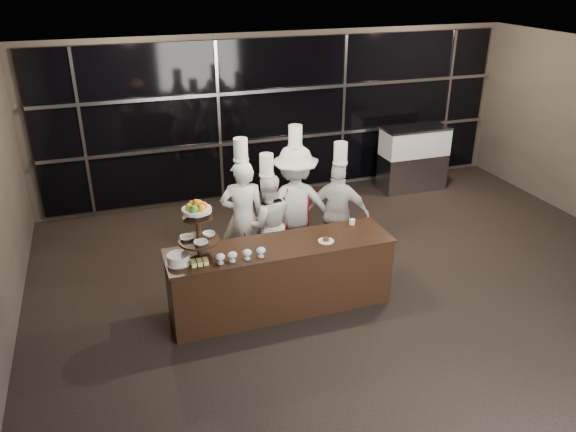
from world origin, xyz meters
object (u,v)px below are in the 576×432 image
object	(u,v)px
chef_b	(267,223)
display_stand	(198,225)
buffet_counter	(281,276)
chef_d	(338,212)
display_case	(414,155)
chef_a	(243,217)
layer_cake	(178,259)
chef_c	(295,205)

from	to	relation	value
chef_b	display_stand	bearing A→B (deg)	-138.56
buffet_counter	chef_d	world-z (taller)	chef_d
display_case	chef_a	xyz separation A→B (m)	(-3.94, -2.09, 0.19)
buffet_counter	display_case	size ratio (longest dim) A/B	2.21
display_stand	display_case	bearing A→B (deg)	33.52
display_case	chef_a	distance (m)	4.47
layer_cake	chef_c	bearing A→B (deg)	32.99
chef_d	display_case	bearing A→B (deg)	40.92
display_stand	layer_cake	world-z (taller)	display_stand
chef_a	chef_c	size ratio (longest dim) A/B	0.97
chef_c	chef_d	bearing A→B (deg)	-22.38
display_stand	buffet_counter	bearing A→B (deg)	0.01
display_case	chef_c	world-z (taller)	chef_c
layer_cake	chef_b	bearing A→B (deg)	36.96
buffet_counter	chef_b	xyz separation A→B (m)	(0.13, 1.00, 0.28)
layer_cake	display_case	bearing A→B (deg)	32.52
chef_b	chef_c	xyz separation A→B (m)	(0.47, 0.16, 0.15)
chef_a	chef_c	world-z (taller)	chef_c
display_stand	layer_cake	xyz separation A→B (m)	(-0.26, -0.05, -0.37)
buffet_counter	chef_d	size ratio (longest dim) A/B	1.54
display_case	chef_c	bearing A→B (deg)	-147.76
display_case	chef_b	size ratio (longest dim) A/B	0.73
chef_b	chef_c	size ratio (longest dim) A/B	0.85
chef_b	chef_d	world-z (taller)	chef_d
buffet_counter	chef_a	size ratio (longest dim) A/B	1.42
buffet_counter	display_case	bearing A→B (deg)	40.02
chef_c	chef_d	distance (m)	0.63
chef_a	display_case	bearing A→B (deg)	27.97
buffet_counter	chef_b	size ratio (longest dim) A/B	1.61
layer_cake	chef_b	distance (m)	1.76
chef_a	buffet_counter	bearing A→B (deg)	-79.01
layer_cake	chef_c	world-z (taller)	chef_c
display_case	chef_a	bearing A→B (deg)	-152.03
display_case	chef_b	distance (m)	4.19
chef_a	chef_c	bearing A→B (deg)	8.08
display_case	chef_d	bearing A→B (deg)	-139.08
display_case	chef_c	size ratio (longest dim) A/B	0.62
buffet_counter	layer_cake	distance (m)	1.36
buffet_counter	chef_a	xyz separation A→B (m)	(-0.20, 1.05, 0.41)
chef_d	chef_b	bearing A→B (deg)	175.64
layer_cake	buffet_counter	bearing A→B (deg)	2.27
chef_b	chef_c	world-z (taller)	chef_c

